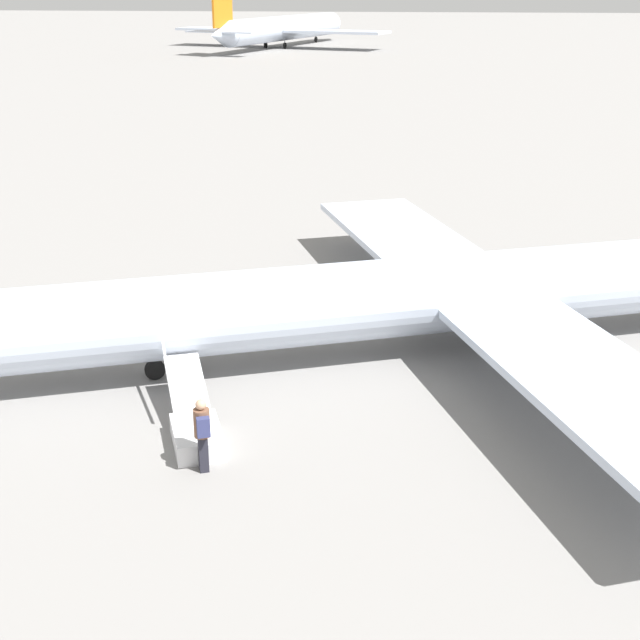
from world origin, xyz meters
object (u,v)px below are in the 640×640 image
airplane_main (470,291)px  passenger (202,431)px  airplane_far_left (283,28)px  boarding_stairs (195,425)px

airplane_main → passenger: bearing=31.4°
airplane_far_left → boarding_stairs: (-19.81, 131.01, -2.62)m
airplane_main → boarding_stairs: 9.39m
airplane_main → boarding_stairs: size_ratio=7.21×
airplane_main → passenger: (5.97, 8.00, -0.76)m
airplane_far_left → boarding_stairs: size_ratio=11.29×
airplane_main → airplane_far_left: airplane_far_left is taller
passenger → airplane_far_left: bearing=-13.1°
boarding_stairs → passenger: size_ratio=2.35×
airplane_main → passenger: 10.01m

